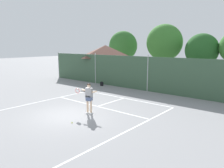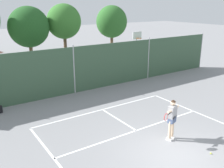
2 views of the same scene
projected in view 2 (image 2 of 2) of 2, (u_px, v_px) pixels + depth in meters
name	position (u px, v px, depth m)	size (l,w,h in m)	color
ground_plane	(176.00, 155.00, 10.11)	(120.00, 120.00, 0.00)	gray
court_markings	(164.00, 148.00, 10.62)	(8.30, 11.10, 0.01)	white
chainlink_fence	(74.00, 70.00, 16.75)	(26.09, 0.09, 3.25)	#38563D
basketball_hoop	(137.00, 47.00, 21.31)	(0.90, 0.67, 3.55)	#9E9EA3
tennis_player	(172.00, 116.00, 10.96)	(1.37, 0.53, 1.85)	silver
tennis_ball	(211.00, 153.00, 10.17)	(0.07, 0.07, 0.07)	#CCE033
backpack_black	(0.00, 110.00, 13.96)	(0.31, 0.29, 0.46)	black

